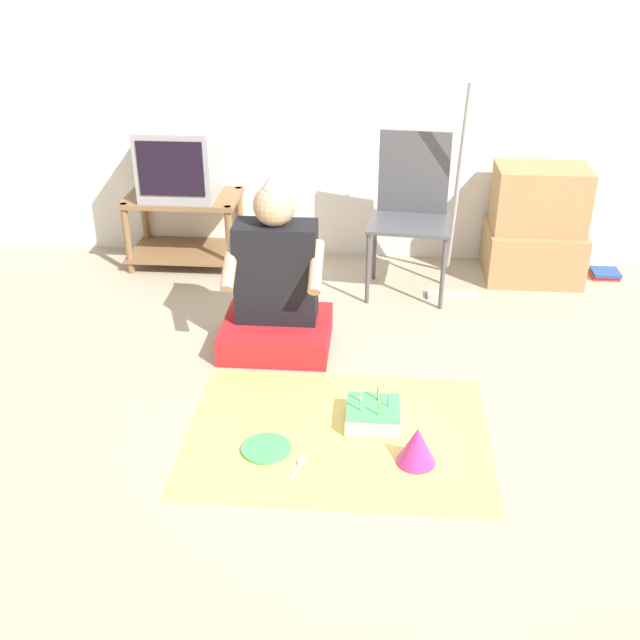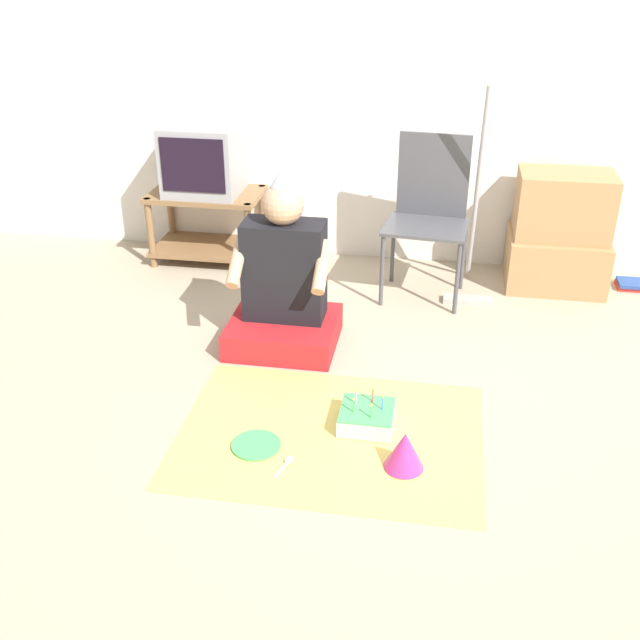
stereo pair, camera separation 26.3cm
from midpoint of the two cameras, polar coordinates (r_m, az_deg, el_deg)
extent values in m
plane|color=tan|center=(3.24, 7.67, -8.53)|extent=(16.00, 16.00, 0.00)
cube|color=white|center=(4.64, 9.97, 19.40)|extent=(6.40, 0.06, 2.55)
cube|color=olive|center=(4.78, -7.12, 9.46)|extent=(0.70, 0.43, 0.03)
cube|color=olive|center=(4.90, -6.88, 5.53)|extent=(0.70, 0.43, 0.02)
cylinder|color=olive|center=(4.78, -11.25, 6.49)|extent=(0.04, 0.04, 0.45)
cylinder|color=olive|center=(4.60, -3.81, 6.13)|extent=(0.04, 0.04, 0.45)
cylinder|color=olive|center=(5.11, -9.85, 7.97)|extent=(0.04, 0.04, 0.45)
cylinder|color=olive|center=(4.94, -2.83, 7.67)|extent=(0.04, 0.04, 0.45)
cube|color=#99999E|center=(4.72, -7.27, 12.08)|extent=(0.45, 0.41, 0.42)
cube|color=black|center=(4.52, -8.04, 11.55)|extent=(0.39, 0.01, 0.32)
cube|color=#4C4C51|center=(4.27, 9.85, 6.97)|extent=(0.49, 0.42, 0.02)
cube|color=#4C4C51|center=(4.36, 10.37, 10.73)|extent=(0.40, 0.06, 0.48)
cylinder|color=#4C4C51|center=(4.21, 6.53, 3.76)|extent=(0.02, 0.02, 0.43)
cylinder|color=#4C4C51|center=(4.18, 12.20, 3.10)|extent=(0.02, 0.02, 0.43)
cylinder|color=#4C4C51|center=(4.52, 7.24, 5.43)|extent=(0.02, 0.02, 0.43)
cylinder|color=#4C4C51|center=(4.49, 12.53, 4.82)|extent=(0.02, 0.02, 0.43)
cube|color=#A87F51|center=(4.73, 19.03, 4.30)|extent=(0.57, 0.45, 0.31)
cube|color=#A87F51|center=(4.61, 19.68, 8.23)|extent=(0.53, 0.35, 0.38)
cube|color=#B2ADA3|center=(4.40, 12.88, 1.45)|extent=(0.28, 0.09, 0.03)
cylinder|color=#B7B7BC|center=(4.36, 13.64, 9.73)|extent=(0.03, 0.40, 1.20)
cube|color=#B72D28|center=(4.90, 24.01, 2.34)|extent=(0.17, 0.13, 0.02)
cube|color=#284793|center=(4.89, 24.13, 2.57)|extent=(0.16, 0.15, 0.02)
cube|color=red|center=(3.83, -0.82, -0.95)|extent=(0.54, 0.48, 0.14)
cube|color=black|center=(3.74, -0.72, 3.76)|extent=(0.40, 0.21, 0.51)
sphere|color=tan|center=(3.61, -0.75, 8.79)|extent=(0.21, 0.21, 0.21)
cone|color=silver|center=(3.57, -0.76, 10.81)|extent=(0.11, 0.11, 0.09)
cylinder|color=tan|center=(3.64, -4.28, 4.44)|extent=(0.06, 0.26, 0.21)
cylinder|color=tan|center=(3.57, 2.24, 4.02)|extent=(0.06, 0.26, 0.21)
cube|color=#EAD666|center=(3.20, 3.15, -8.75)|extent=(1.28, 0.95, 0.01)
cube|color=#F4E0C6|center=(3.25, 5.93, -7.46)|extent=(0.23, 0.23, 0.07)
cube|color=#4CB266|center=(3.23, 5.97, -6.88)|extent=(0.23, 0.23, 0.01)
cylinder|color=#4C7FE5|center=(3.21, 7.14, -6.47)|extent=(0.01, 0.01, 0.07)
sphere|color=#FFCC4C|center=(3.19, 7.18, -5.88)|extent=(0.01, 0.01, 0.01)
cylinder|color=#EA4C4C|center=(3.26, 6.37, -5.88)|extent=(0.01, 0.01, 0.07)
sphere|color=#FFCC4C|center=(3.24, 6.41, -5.30)|extent=(0.01, 0.01, 0.01)
cylinder|color=#E58CCC|center=(3.24, 5.09, -6.04)|extent=(0.01, 0.01, 0.07)
sphere|color=#FFCC4C|center=(3.22, 5.11, -5.45)|extent=(0.01, 0.01, 0.01)
cylinder|color=#66C666|center=(3.19, 4.93, -6.67)|extent=(0.01, 0.01, 0.07)
sphere|color=#FFCC4C|center=(3.17, 4.96, -6.08)|extent=(0.01, 0.01, 0.01)
cylinder|color=#66C666|center=(3.16, 6.33, -7.08)|extent=(0.01, 0.01, 0.07)
sphere|color=#FFCC4C|center=(3.14, 6.36, -6.49)|extent=(0.01, 0.01, 0.01)
cone|color=#CC338C|center=(3.01, 8.99, -9.84)|extent=(0.16, 0.16, 0.16)
cylinder|color=#4CB266|center=(3.13, -2.47, -9.55)|extent=(0.21, 0.21, 0.01)
ellipsoid|color=white|center=(3.05, 0.13, -10.68)|extent=(0.04, 0.05, 0.01)
cube|color=white|center=(3.00, -0.47, -11.47)|extent=(0.04, 0.10, 0.01)
camera|label=1|loc=(0.13, -87.75, 1.16)|focal=42.00mm
camera|label=2|loc=(0.13, 92.25, -1.16)|focal=42.00mm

